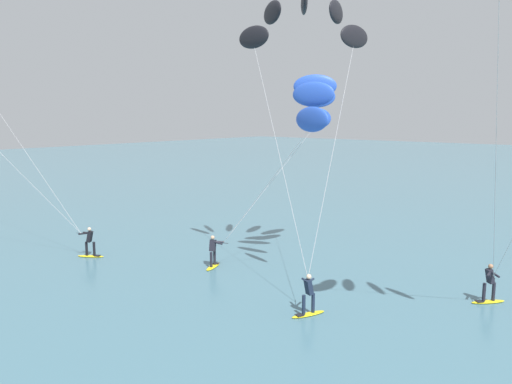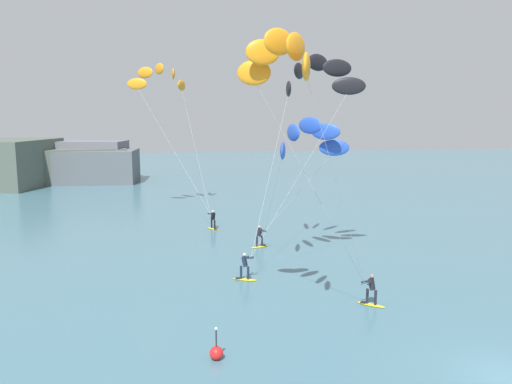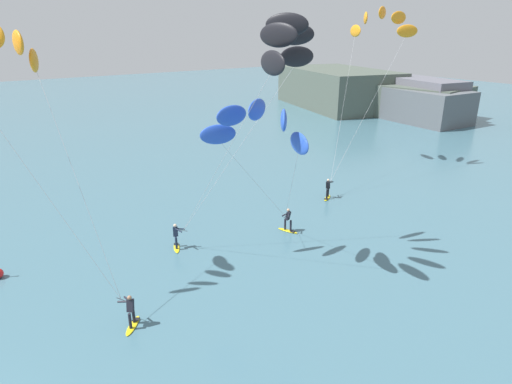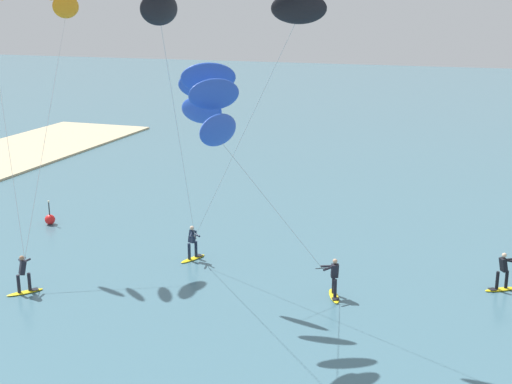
% 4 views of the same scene
% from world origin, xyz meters
% --- Properties ---
extents(kitesurfer_nearshore, '(8.82, 7.67, 13.79)m').
position_xyz_m(kitesurfer_nearshore, '(-3.12, 16.92, 12.02)').
color(kitesurfer_nearshore, yellow).
rests_on(kitesurfer_nearshore, ground).
extents(kitesurfer_mid_water, '(6.40, 7.07, 9.71)m').
position_xyz_m(kitesurfer_mid_water, '(-3.80, 16.00, 8.10)').
color(kitesurfer_mid_water, yellow).
rests_on(kitesurfer_mid_water, ground).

